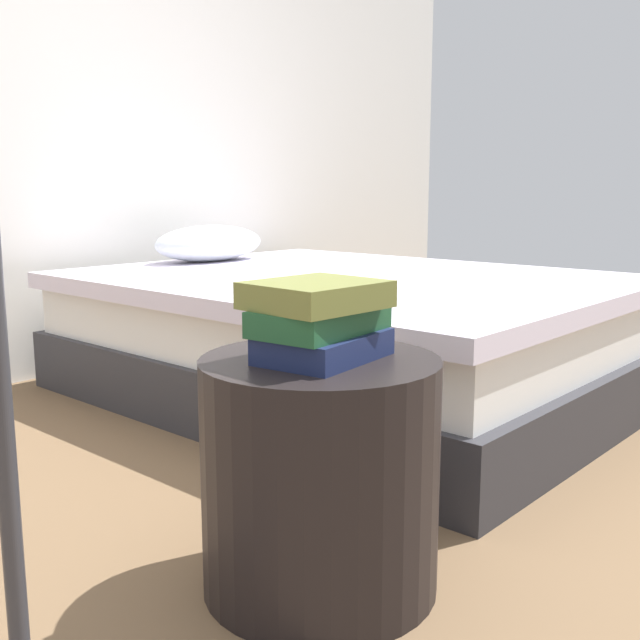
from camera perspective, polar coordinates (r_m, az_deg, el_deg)
ground_plane at (r=1.57m, az=0.00°, el=-19.53°), size 8.00×8.00×0.00m
bed at (r=2.85m, az=1.94°, el=-1.02°), size 1.58×2.04×0.62m
side_table at (r=1.48m, az=0.00°, el=-11.73°), size 0.46×0.46×0.46m
book_navy at (r=1.39m, az=0.17°, el=-2.06°), size 0.26×0.19×0.05m
book_forest at (r=1.39m, az=-0.00°, el=-0.01°), size 0.27×0.18×0.05m
book_olive at (r=1.38m, az=-0.44°, el=1.97°), size 0.24×0.21×0.05m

